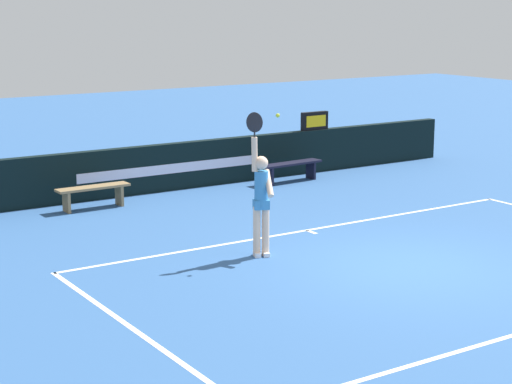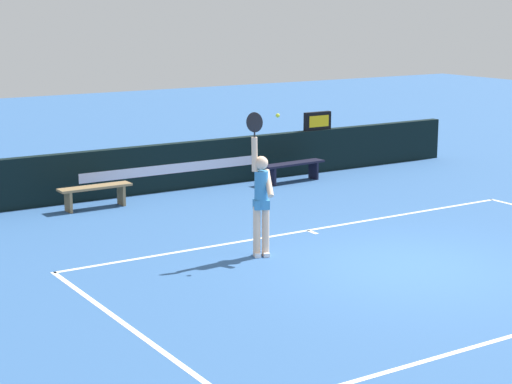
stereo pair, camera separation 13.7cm
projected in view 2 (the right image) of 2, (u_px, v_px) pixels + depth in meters
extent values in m
plane|color=#305A92|center=(409.00, 267.00, 14.39)|extent=(60.00, 60.00, 0.00)
cube|color=white|center=(308.00, 230.00, 16.73)|extent=(10.04, 0.09, 0.00)
cube|color=white|center=(130.00, 328.00, 11.67)|extent=(0.09, 5.94, 0.00)
cube|color=white|center=(312.00, 232.00, 16.60)|extent=(0.09, 0.30, 0.00)
cube|color=black|center=(189.00, 165.00, 20.53)|extent=(15.65, 0.23, 1.09)
cube|color=silver|center=(173.00, 169.00, 20.18)|extent=(4.55, 0.01, 0.22)
cube|color=black|center=(317.00, 121.00, 22.32)|extent=(0.77, 0.14, 0.46)
cube|color=yellow|center=(319.00, 121.00, 22.27)|extent=(0.60, 0.01, 0.29)
cylinder|color=beige|center=(266.00, 231.00, 14.98)|extent=(0.13, 0.13, 0.86)
cylinder|color=beige|center=(257.00, 231.00, 14.95)|extent=(0.13, 0.13, 0.86)
cube|color=white|center=(266.00, 254.00, 15.04)|extent=(0.18, 0.26, 0.07)
cube|color=white|center=(257.00, 254.00, 15.01)|extent=(0.18, 0.26, 0.07)
cylinder|color=#3884C2|center=(261.00, 189.00, 14.81)|extent=(0.23, 0.23, 0.61)
cube|color=#3884C2|center=(261.00, 204.00, 14.86)|extent=(0.32, 0.30, 0.16)
sphere|color=beige|center=(261.00, 163.00, 14.71)|extent=(0.23, 0.23, 0.23)
cylinder|color=beige|center=(255.00, 154.00, 14.66)|extent=(0.14, 0.13, 0.58)
cylinder|color=beige|center=(269.00, 183.00, 14.75)|extent=(0.26, 0.45, 0.44)
ellipsoid|color=black|center=(255.00, 122.00, 14.55)|extent=(0.31, 0.15, 0.37)
cylinder|color=black|center=(255.00, 134.00, 14.59)|extent=(0.03, 0.03, 0.18)
sphere|color=#C6DD31|center=(278.00, 115.00, 14.48)|extent=(0.07, 0.07, 0.07)
cube|color=#91744D|center=(95.00, 187.00, 18.45)|extent=(1.58, 0.38, 0.05)
cube|color=#91744D|center=(68.00, 201.00, 18.18)|extent=(0.06, 0.32, 0.46)
cube|color=#91744D|center=(121.00, 194.00, 18.82)|extent=(0.06, 0.32, 0.46)
cube|color=black|center=(293.00, 164.00, 21.22)|extent=(1.74, 0.47, 0.05)
cube|color=black|center=(271.00, 176.00, 20.89)|extent=(0.08, 0.32, 0.45)
cube|color=black|center=(314.00, 170.00, 21.64)|extent=(0.08, 0.32, 0.45)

